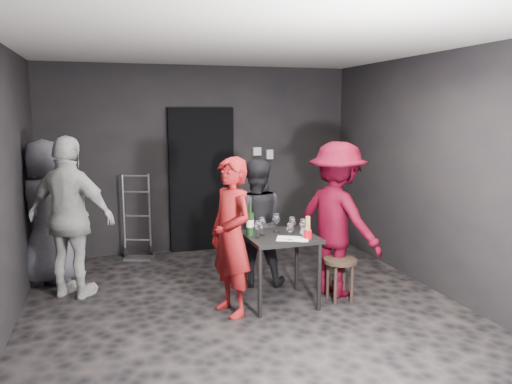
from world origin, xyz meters
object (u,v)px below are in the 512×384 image
object	(u,v)px
tasting_table	(280,244)
woman_black	(255,223)
bystander_cream	(70,202)
breadstick_cup	(308,228)
server_red	(231,231)
man_maroon	(337,208)
wine_bottle	(250,223)
stool	(340,267)
bystander_grey	(46,201)
hand_truck	(138,243)

from	to	relation	value
tasting_table	woman_black	distance (m)	0.66
bystander_cream	breadstick_cup	bearing A→B (deg)	-171.28
tasting_table	server_red	size ratio (longest dim) A/B	0.44
bystander_cream	server_red	bearing A→B (deg)	-178.62
man_maroon	woman_black	bearing A→B (deg)	28.37
wine_bottle	server_red	bearing A→B (deg)	-142.56
tasting_table	stool	distance (m)	0.71
stool	tasting_table	bearing A→B (deg)	167.94
man_maroon	bystander_grey	bearing A→B (deg)	41.89
tasting_table	woman_black	world-z (taller)	woman_black
stool	server_red	distance (m)	1.30
woman_black	man_maroon	xyz separation A→B (m)	(0.78, -0.58, 0.24)
bystander_cream	wine_bottle	xyz separation A→B (m)	(1.82, -0.76, -0.19)
tasting_table	server_red	world-z (taller)	server_red
woman_black	wine_bottle	distance (m)	0.64
wine_bottle	breadstick_cup	size ratio (longest dim) A/B	1.37
server_red	man_maroon	xyz separation A→B (m)	(1.26, 0.20, 0.13)
bystander_cream	breadstick_cup	world-z (taller)	bystander_cream
woman_black	wine_bottle	xyz separation A→B (m)	(-0.23, -0.58, 0.13)
breadstick_cup	bystander_cream	bearing A→B (deg)	156.05
bystander_grey	wine_bottle	world-z (taller)	bystander_grey
man_maroon	breadstick_cup	xyz separation A→B (m)	(-0.47, -0.29, -0.12)
wine_bottle	man_maroon	bearing A→B (deg)	0.11
hand_truck	tasting_table	size ratio (longest dim) A/B	1.57
tasting_table	woman_black	bearing A→B (deg)	97.18
tasting_table	bystander_grey	size ratio (longest dim) A/B	0.37
wine_bottle	breadstick_cup	distance (m)	0.61
tasting_table	server_red	bearing A→B (deg)	-167.33
server_red	breadstick_cup	distance (m)	0.80
bystander_cream	breadstick_cup	distance (m)	2.59
stool	wine_bottle	world-z (taller)	wine_bottle
tasting_table	bystander_grey	distance (m)	2.83
tasting_table	woman_black	size ratio (longest dim) A/B	0.50
tasting_table	bystander_cream	world-z (taller)	bystander_cream
man_maroon	server_red	bearing A→B (deg)	73.82
stool	wine_bottle	bearing A→B (deg)	167.90
wine_bottle	stool	bearing A→B (deg)	-12.10
bystander_grey	breadstick_cup	xyz separation A→B (m)	(2.66, -1.62, -0.14)
tasting_table	stool	bearing A→B (deg)	-12.06
server_red	woman_black	world-z (taller)	server_red
tasting_table	bystander_cream	distance (m)	2.32
server_red	woman_black	xyz separation A→B (m)	(0.48, 0.77, -0.11)
hand_truck	man_maroon	bearing A→B (deg)	-26.73
man_maroon	hand_truck	bearing A→B (deg)	19.48
hand_truck	wine_bottle	bearing A→B (deg)	-44.63
server_red	bystander_grey	bearing A→B (deg)	-148.45
bystander_grey	man_maroon	bearing A→B (deg)	154.47
server_red	breadstick_cup	size ratio (longest dim) A/B	6.83
hand_truck	man_maroon	world-z (taller)	man_maroon
server_red	stool	bearing A→B (deg)	70.33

